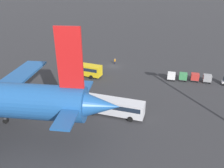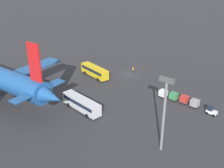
{
  "view_description": "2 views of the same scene",
  "coord_description": "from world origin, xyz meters",
  "px_view_note": "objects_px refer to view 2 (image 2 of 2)",
  "views": [
    {
      "loc": [
        -10.28,
        60.58,
        22.93
      ],
      "look_at": [
        -2.62,
        17.09,
        2.18
      ],
      "focal_mm": 35.0,
      "sensor_mm": 36.0,
      "label": 1
    },
    {
      "loc": [
        -46.93,
        67.39,
        33.91
      ],
      "look_at": [
        -6.14,
        16.38,
        4.07
      ],
      "focal_mm": 45.0,
      "sensor_mm": 36.0,
      "label": 2
    }
  ],
  "objects_px": {
    "shuttle_bus_near": "(95,71)",
    "cargo_cart_white": "(163,93)",
    "shuttle_bus_far": "(81,103)",
    "worker_person": "(133,70)",
    "cargo_cart_red": "(184,99)",
    "baggage_tug": "(211,111)",
    "cargo_cart_grey": "(195,103)",
    "cargo_cart_green": "(174,96)"
  },
  "relations": [
    {
      "from": "cargo_cart_grey",
      "to": "shuttle_bus_near",
      "type": "bearing_deg",
      "value": 1.49
    },
    {
      "from": "cargo_cart_grey",
      "to": "cargo_cart_white",
      "type": "xyz_separation_m",
      "value": [
        8.7,
        0.07,
        0.0
      ]
    },
    {
      "from": "shuttle_bus_near",
      "to": "baggage_tug",
      "type": "bearing_deg",
      "value": -167.51
    },
    {
      "from": "cargo_cart_green",
      "to": "cargo_cart_red",
      "type": "bearing_deg",
      "value": -176.74
    },
    {
      "from": "cargo_cart_green",
      "to": "baggage_tug",
      "type": "bearing_deg",
      "value": 175.43
    },
    {
      "from": "shuttle_bus_far",
      "to": "cargo_cart_red",
      "type": "relative_size",
      "value": 5.57
    },
    {
      "from": "worker_person",
      "to": "cargo_cart_green",
      "type": "bearing_deg",
      "value": 154.05
    },
    {
      "from": "shuttle_bus_far",
      "to": "cargo_cart_white",
      "type": "xyz_separation_m",
      "value": [
        -11.93,
        -18.29,
        -0.73
      ]
    },
    {
      "from": "cargo_cart_red",
      "to": "cargo_cart_white",
      "type": "distance_m",
      "value": 5.81
    },
    {
      "from": "cargo_cart_green",
      "to": "cargo_cart_white",
      "type": "distance_m",
      "value": 2.91
    },
    {
      "from": "worker_person",
      "to": "cargo_cart_grey",
      "type": "height_order",
      "value": "cargo_cart_grey"
    },
    {
      "from": "baggage_tug",
      "to": "worker_person",
      "type": "distance_m",
      "value": 30.94
    },
    {
      "from": "shuttle_bus_near",
      "to": "cargo_cart_grey",
      "type": "bearing_deg",
      "value": -166.29
    },
    {
      "from": "shuttle_bus_near",
      "to": "cargo_cart_white",
      "type": "relative_size",
      "value": 5.24
    },
    {
      "from": "shuttle_bus_far",
      "to": "cargo_cart_red",
      "type": "bearing_deg",
      "value": -125.73
    },
    {
      "from": "shuttle_bus_near",
      "to": "worker_person",
      "type": "distance_m",
      "value": 12.61
    },
    {
      "from": "shuttle_bus_near",
      "to": "cargo_cart_red",
      "type": "xyz_separation_m",
      "value": [
        -29.21,
        -1.15,
        -0.73
      ]
    },
    {
      "from": "shuttle_bus_far",
      "to": "shuttle_bus_near",
      "type": "bearing_deg",
      "value": -48.99
    },
    {
      "from": "cargo_cart_grey",
      "to": "cargo_cart_green",
      "type": "relative_size",
      "value": 1.0
    },
    {
      "from": "shuttle_bus_near",
      "to": "cargo_cart_white",
      "type": "height_order",
      "value": "shuttle_bus_near"
    },
    {
      "from": "baggage_tug",
      "to": "worker_person",
      "type": "height_order",
      "value": "baggage_tug"
    },
    {
      "from": "shuttle_bus_near",
      "to": "cargo_cart_green",
      "type": "xyz_separation_m",
      "value": [
        -26.31,
        -0.98,
        -0.73
      ]
    },
    {
      "from": "shuttle_bus_far",
      "to": "baggage_tug",
      "type": "height_order",
      "value": "shuttle_bus_far"
    },
    {
      "from": "shuttle_bus_far",
      "to": "cargo_cart_green",
      "type": "height_order",
      "value": "shuttle_bus_far"
    },
    {
      "from": "worker_person",
      "to": "shuttle_bus_near",
      "type": "bearing_deg",
      "value": 54.65
    },
    {
      "from": "worker_person",
      "to": "cargo_cart_red",
      "type": "xyz_separation_m",
      "value": [
        -21.94,
        9.1,
        0.32
      ]
    },
    {
      "from": "cargo_cart_white",
      "to": "cargo_cart_red",
      "type": "bearing_deg",
      "value": -176.27
    },
    {
      "from": "shuttle_bus_near",
      "to": "cargo_cart_grey",
      "type": "distance_m",
      "value": 32.13
    },
    {
      "from": "shuttle_bus_far",
      "to": "worker_person",
      "type": "height_order",
      "value": "shuttle_bus_far"
    },
    {
      "from": "cargo_cart_green",
      "to": "cargo_cart_white",
      "type": "bearing_deg",
      "value": 4.21
    },
    {
      "from": "shuttle_bus_near",
      "to": "cargo_cart_white",
      "type": "distance_m",
      "value": 23.43
    },
    {
      "from": "shuttle_bus_near",
      "to": "cargo_cart_grey",
      "type": "xyz_separation_m",
      "value": [
        -32.11,
        -0.83,
        -0.73
      ]
    },
    {
      "from": "baggage_tug",
      "to": "cargo_cart_red",
      "type": "height_order",
      "value": "baggage_tug"
    },
    {
      "from": "cargo_cart_white",
      "to": "worker_person",
      "type": "bearing_deg",
      "value": -30.42
    },
    {
      "from": "cargo_cart_grey",
      "to": "cargo_cart_green",
      "type": "height_order",
      "value": "same"
    },
    {
      "from": "shuttle_bus_far",
      "to": "worker_person",
      "type": "xyz_separation_m",
      "value": [
        4.21,
        -27.77,
        -1.05
      ]
    },
    {
      "from": "baggage_tug",
      "to": "cargo_cart_grey",
      "type": "xyz_separation_m",
      "value": [
        4.41,
        -0.67,
        0.25
      ]
    },
    {
      "from": "baggage_tug",
      "to": "cargo_cart_grey",
      "type": "relative_size",
      "value": 1.17
    },
    {
      "from": "cargo_cart_red",
      "to": "shuttle_bus_near",
      "type": "bearing_deg",
      "value": 2.25
    },
    {
      "from": "cargo_cart_grey",
      "to": "cargo_cart_white",
      "type": "bearing_deg",
      "value": 0.43
    },
    {
      "from": "cargo_cart_grey",
      "to": "cargo_cart_white",
      "type": "relative_size",
      "value": 1.0
    },
    {
      "from": "shuttle_bus_far",
      "to": "cargo_cart_grey",
      "type": "distance_m",
      "value": 27.62
    }
  ]
}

